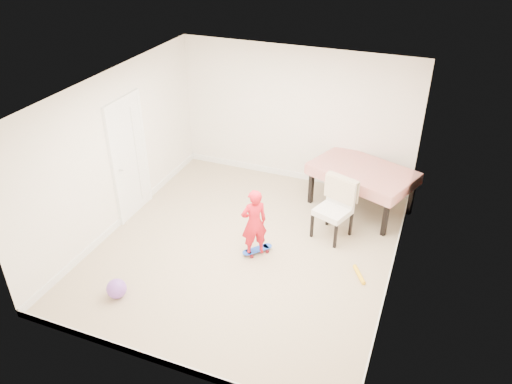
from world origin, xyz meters
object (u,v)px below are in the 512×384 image
at_px(dining_chair, 333,210).
at_px(balloon, 117,289).
at_px(child, 254,225).
at_px(dining_table, 361,188).
at_px(skateboard, 257,251).

height_order(dining_chair, balloon, dining_chair).
xyz_separation_m(dining_chair, child, (-0.99, -0.92, 0.06)).
distance_m(dining_table, balloon, 4.43).
bearing_deg(child, skateboard, -161.41).
height_order(dining_table, dining_chair, dining_chair).
height_order(dining_chair, child, child).
relative_size(skateboard, balloon, 1.79).
bearing_deg(child, dining_table, -164.04).
bearing_deg(child, dining_chair, -178.28).
relative_size(dining_chair, child, 0.90).
bearing_deg(dining_table, balloon, -105.99).
distance_m(dining_table, dining_chair, 1.06).
relative_size(dining_table, balloon, 6.07).
height_order(skateboard, child, child).
bearing_deg(balloon, dining_chair, 45.94).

